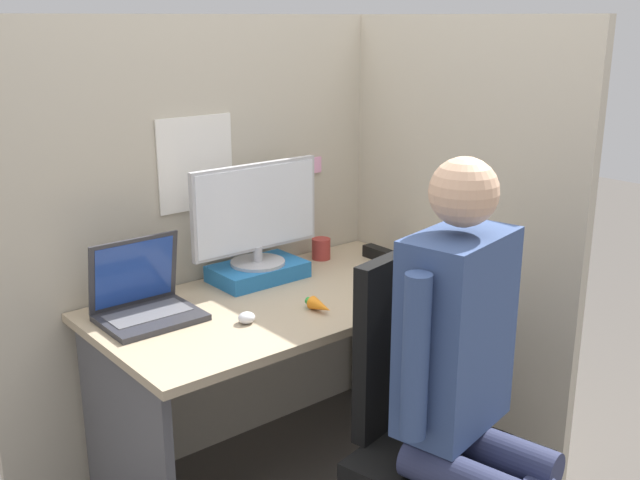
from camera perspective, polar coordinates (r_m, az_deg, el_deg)
cubicle_panel_back at (r=2.93m, az=-7.21°, el=-0.07°), size 1.85×0.05×1.70m
cubicle_panel_right at (r=3.03m, az=8.67°, el=0.42°), size 0.04×1.35×1.70m
desk at (r=2.74m, az=-2.65°, el=-7.99°), size 1.35×0.71×0.73m
paper_box at (r=2.85m, az=-4.75°, el=-2.41°), size 0.35×0.22×0.06m
monitor at (r=2.78m, az=-4.89°, el=2.05°), size 0.54×0.21×0.38m
laptop at (r=2.54m, az=-13.16°, el=-4.71°), size 0.31×0.25×0.26m
mouse at (r=2.46m, az=-5.62°, el=-5.91°), size 0.06×0.05×0.04m
stapler at (r=3.07m, az=4.60°, el=-1.08°), size 0.05×0.16×0.05m
carrot_toy at (r=2.53m, az=0.02°, el=-5.06°), size 0.05×0.12×0.05m
office_chair at (r=2.32m, az=8.22°, el=-13.69°), size 0.55×0.59×1.02m
person at (r=2.09m, az=11.21°, el=-9.73°), size 0.47×0.51×1.34m
coffee_mug at (r=3.07m, az=0.09°, el=-0.67°), size 0.08×0.08×0.09m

